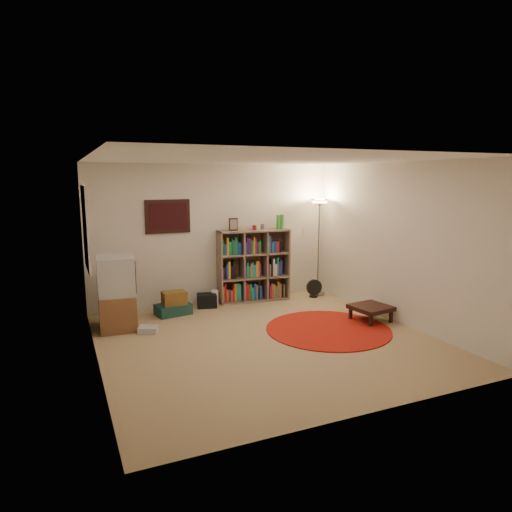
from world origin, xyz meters
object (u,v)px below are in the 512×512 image
Objects in this scene: floor_lamp at (319,216)px; floor_fan at (314,288)px; suitcase at (173,309)px; tv_stand at (117,293)px; bookshelf at (252,267)px; side_table at (371,308)px.

floor_lamp is 1.39m from floor_fan.
floor_lamp is at bearing -7.17° from suitcase.
suitcase is at bearing 21.84° from tv_stand.
suitcase is (0.93, 0.31, -0.44)m from tv_stand.
floor_lamp reaches higher than bookshelf.
bookshelf reaches higher than tv_stand.
tv_stand is at bearing -168.51° from floor_fan.
floor_fan is 1.64m from side_table.
bookshelf reaches higher than floor_fan.
floor_fan is (1.17, -0.27, -0.46)m from bookshelf.
side_table is at bearing -81.52° from floor_fan.
tv_stand is at bearing -172.71° from floor_lamp.
bookshelf is at bearing 122.80° from side_table.
floor_fan is at bearing 8.64° from tv_stand.
tv_stand is at bearing 160.76° from side_table.
bookshelf is at bearing 173.20° from floor_fan.
floor_fan reaches higher than suitcase.
bookshelf is 2.58× the size of suitcase.
floor_fan is (-0.17, -0.15, -1.37)m from floor_lamp.
bookshelf is 4.58× the size of floor_fan.
bookshelf is 2.57m from tv_stand.
bookshelf reaches higher than side_table.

